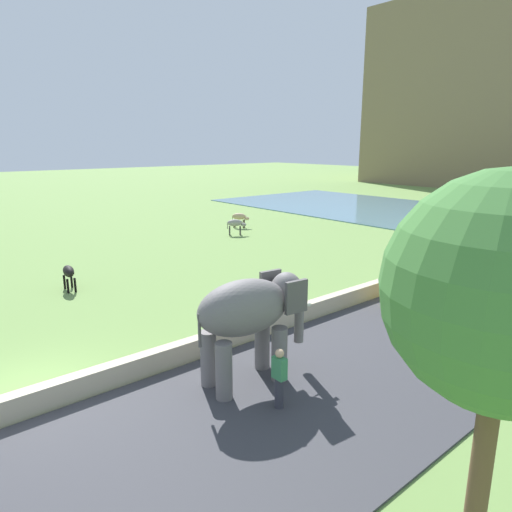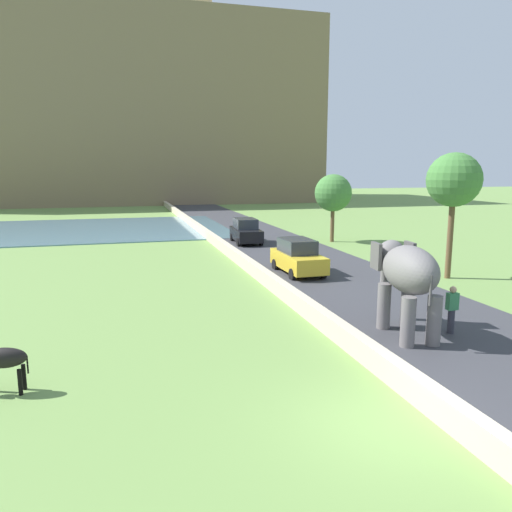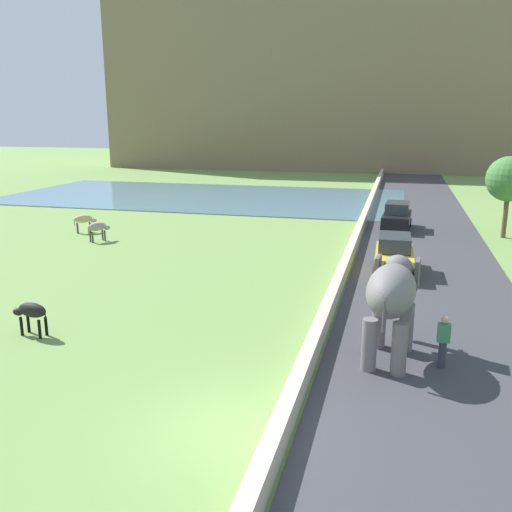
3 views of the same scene
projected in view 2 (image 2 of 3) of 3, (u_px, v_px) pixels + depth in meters
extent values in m
plane|color=#6B8E47|center=(389.00, 426.00, 10.42)|extent=(220.00, 220.00, 0.00)
cube|color=#38383D|center=(292.00, 255.00, 30.70)|extent=(7.00, 120.00, 0.06)
cube|color=beige|center=(241.00, 259.00, 27.75)|extent=(0.40, 110.00, 0.65)
cube|color=slate|center=(13.00, 232.00, 41.74)|extent=(36.00, 18.00, 0.08)
cube|color=#7F6B4C|center=(109.00, 114.00, 79.51)|extent=(64.00, 28.00, 27.73)
cube|color=tan|center=(103.00, 2.00, 76.53)|extent=(32.71, 8.00, 6.00)
cylinder|color=tan|center=(103.00, 0.00, 76.48)|extent=(4.31, 4.31, 6.63)
cylinder|color=tan|center=(193.00, 10.00, 80.25)|extent=(3.49, 3.49, 5.64)
ellipsoid|color=slate|center=(410.00, 270.00, 15.46)|extent=(1.69, 2.84, 1.50)
cylinder|color=slate|center=(384.00, 307.00, 16.51)|extent=(0.44, 0.44, 1.60)
cylinder|color=slate|center=(407.00, 306.00, 16.64)|extent=(0.44, 0.44, 1.60)
cylinder|color=slate|center=(408.00, 323.00, 14.80)|extent=(0.44, 0.44, 1.60)
cylinder|color=slate|center=(434.00, 321.00, 14.93)|extent=(0.44, 0.44, 1.60)
ellipsoid|color=slate|center=(391.00, 256.00, 16.81)|extent=(1.09, 1.01, 1.10)
cube|color=#504C4C|center=(376.00, 256.00, 16.58)|extent=(0.20, 0.71, 0.90)
cube|color=#504C4C|center=(410.00, 255.00, 16.77)|extent=(0.20, 0.71, 0.90)
cylinder|color=slate|center=(384.00, 278.00, 17.42)|extent=(0.28, 0.28, 1.50)
cone|color=silver|center=(380.00, 266.00, 17.25)|extent=(0.18, 0.57, 0.17)
cone|color=silver|center=(392.00, 266.00, 17.31)|extent=(0.18, 0.57, 0.17)
cylinder|color=#504C4C|center=(431.00, 291.00, 14.24)|extent=(0.08, 0.08, 0.90)
cylinder|color=#33333D|center=(451.00, 322.00, 16.07)|extent=(0.22, 0.22, 0.85)
cube|color=#388451|center=(452.00, 301.00, 15.95)|extent=(0.36, 0.22, 0.56)
sphere|color=tan|center=(453.00, 290.00, 15.88)|extent=(0.22, 0.22, 0.22)
cube|color=gold|center=(298.00, 261.00, 25.17)|extent=(1.76, 4.02, 0.80)
cube|color=#2D333D|center=(297.00, 246.00, 25.23)|extent=(1.48, 2.22, 0.70)
cylinder|color=black|center=(323.00, 273.00, 24.24)|extent=(0.19, 0.60, 0.60)
cylinder|color=black|center=(292.00, 275.00, 23.79)|extent=(0.19, 0.60, 0.60)
cylinder|color=black|center=(303.00, 263.00, 26.70)|extent=(0.19, 0.60, 0.60)
cylinder|color=black|center=(275.00, 265.00, 26.25)|extent=(0.19, 0.60, 0.60)
cube|color=black|center=(246.00, 234.00, 35.29)|extent=(1.90, 4.08, 0.80)
cube|color=#2D333D|center=(245.00, 223.00, 35.35)|extent=(1.55, 2.27, 0.70)
cylinder|color=black|center=(261.00, 242.00, 34.29)|extent=(0.21, 0.61, 0.60)
cylinder|color=black|center=(238.00, 243.00, 33.94)|extent=(0.21, 0.61, 0.60)
cylinder|color=black|center=(253.00, 237.00, 36.79)|extent=(0.21, 0.61, 0.60)
cylinder|color=black|center=(232.00, 237.00, 36.44)|extent=(0.21, 0.61, 0.60)
ellipsoid|color=black|center=(3.00, 358.00, 11.81)|extent=(1.15, 0.58, 0.50)
cylinder|color=black|center=(20.00, 382.00, 11.81)|extent=(0.10, 0.10, 0.65)
cylinder|color=black|center=(24.00, 377.00, 12.11)|extent=(0.10, 0.10, 0.65)
cylinder|color=black|center=(28.00, 365.00, 11.92)|extent=(0.04, 0.04, 0.45)
cylinder|color=brown|center=(332.00, 224.00, 36.20)|extent=(0.28, 0.28, 2.63)
sphere|color=#427A38|center=(333.00, 193.00, 35.80)|extent=(2.70, 2.70, 2.70)
cylinder|color=brown|center=(450.00, 239.00, 24.09)|extent=(0.28, 0.28, 3.91)
sphere|color=#427A38|center=(454.00, 180.00, 23.59)|extent=(2.59, 2.59, 2.59)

